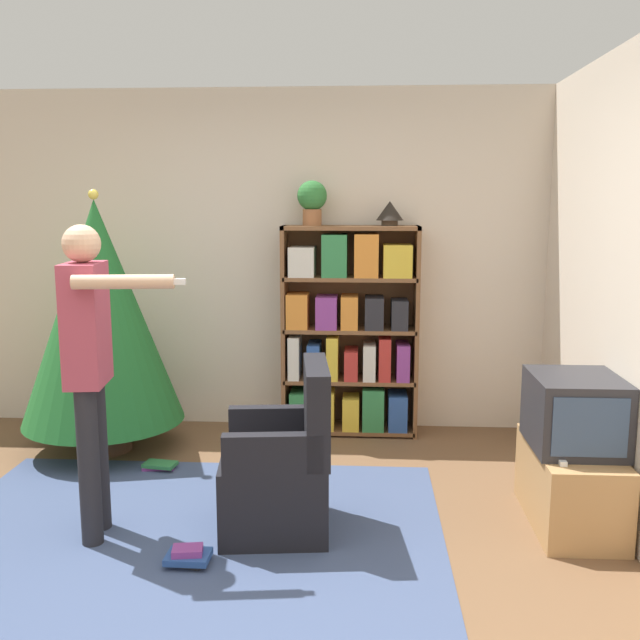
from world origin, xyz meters
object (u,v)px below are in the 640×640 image
Objects in this scene: christmas_tree at (99,313)px; table_lamp at (390,212)px; television at (575,412)px; standing_person at (89,356)px; bookshelf at (349,334)px; potted_plant at (312,200)px; armchair at (282,473)px.

christmas_tree reaches higher than table_lamp.
television is 2.58m from standing_person.
bookshelf is at bearing 129.96° from television.
standing_person is at bearing -173.15° from television.
christmas_tree is 1.37m from standing_person.
television is 1.65× the size of potted_plant.
table_lamp is at bearing 0.00° from potted_plant.
christmas_tree is at bearing -168.42° from standing_person.
bookshelf reaches higher than armchair.
potted_plant is (-0.28, 0.01, 1.00)m from bookshelf.
armchair is at bearing 90.86° from standing_person.
standing_person reaches higher than armchair.
potted_plant reaches higher than standing_person.
armchair is 2.80× the size of potted_plant.
potted_plant is 1.64× the size of table_lamp.
potted_plant is 0.58m from table_lamp.
christmas_tree is at bearing -165.75° from table_lamp.
bookshelf is 1.04m from potted_plant.
standing_person is (-1.29, -1.80, 0.21)m from bookshelf.
armchair is 1.18m from standing_person.
standing_person is at bearing -71.51° from christmas_tree.
standing_person is (0.43, -1.30, -0.01)m from christmas_tree.
christmas_tree is 1.72m from potted_plant.
christmas_tree is (-1.72, -0.50, 0.22)m from bookshelf.
bookshelf is at bearing -1.92° from potted_plant.
standing_person is at bearing -131.11° from table_lamp.
armchair is 2.22m from potted_plant.
table_lamp is at bearing 131.98° from standing_person.
table_lamp is at bearing 14.25° from christmas_tree.
christmas_tree is at bearing -136.19° from armchair.
christmas_tree is 1.94m from armchair.
table_lamp is at bearing 1.80° from bookshelf.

